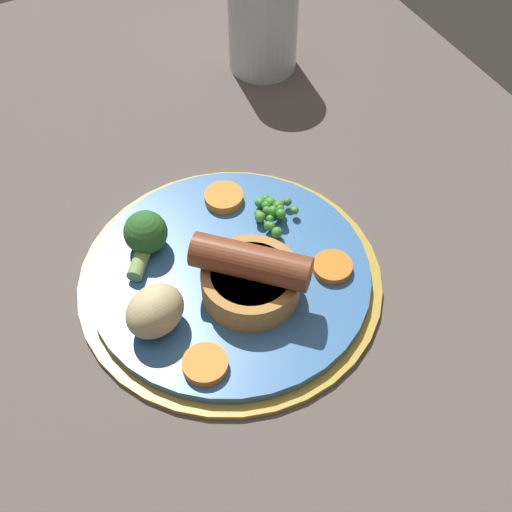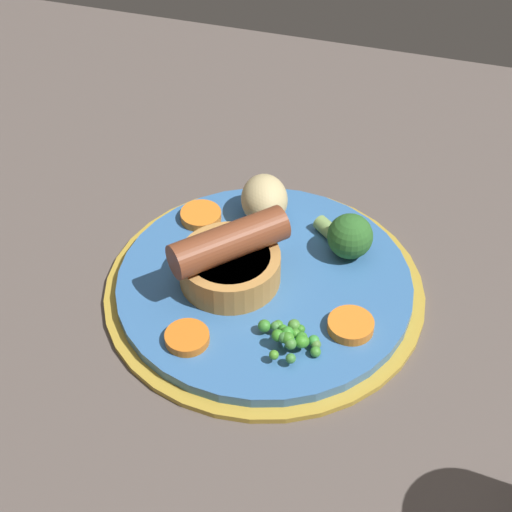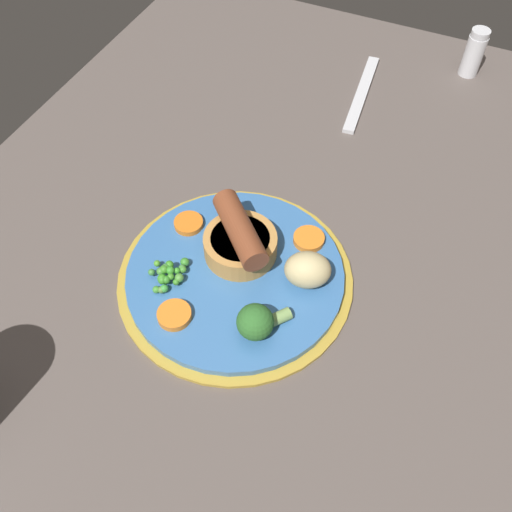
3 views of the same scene
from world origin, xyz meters
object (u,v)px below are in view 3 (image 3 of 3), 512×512
at_px(carrot_slice_0, 189,223).
at_px(carrot_slice_3, 174,315).
at_px(dinner_plate, 235,276).
at_px(salt_shaker, 474,53).
at_px(sausage_pudding, 239,243).
at_px(carrot_slice_4, 309,239).
at_px(pea_pile, 168,274).
at_px(broccoli_floret_near, 257,322).
at_px(fork, 362,93).
at_px(potato_chunk_1, 308,270).

distance_m(carrot_slice_0, carrot_slice_3, 0.12).
height_order(dinner_plate, salt_shaker, salt_shaker).
height_order(sausage_pudding, carrot_slice_4, sausage_pudding).
bearing_deg(sausage_pudding, pea_pile, 92.31).
bearing_deg(broccoli_floret_near, pea_pile, -61.16).
bearing_deg(pea_pile, carrot_slice_3, 36.22).
xyz_separation_m(carrot_slice_4, fork, (-0.30, -0.03, -0.01)).
distance_m(sausage_pudding, carrot_slice_3, 0.11).
bearing_deg(fork, carrot_slice_3, -13.28).
bearing_deg(carrot_slice_3, dinner_plate, 157.45).
relative_size(broccoli_floret_near, carrot_slice_0, 1.60).
xyz_separation_m(dinner_plate, pea_pile, (0.04, -0.06, 0.02)).
bearing_deg(carrot_slice_3, carrot_slice_4, 149.30).
relative_size(sausage_pudding, carrot_slice_4, 2.50).
xyz_separation_m(carrot_slice_4, salt_shaker, (-0.42, 0.10, 0.02)).
height_order(pea_pile, potato_chunk_1, potato_chunk_1).
xyz_separation_m(sausage_pudding, fork, (-0.35, 0.03, -0.03)).
bearing_deg(sausage_pudding, carrot_slice_0, 32.61).
bearing_deg(salt_shaker, broccoli_floret_near, -10.75).
bearing_deg(carrot_slice_0, carrot_slice_4, 104.72).
bearing_deg(broccoli_floret_near, carrot_slice_3, -38.01).
bearing_deg(sausage_pudding, potato_chunk_1, -137.44).
height_order(carrot_slice_0, carrot_slice_4, same).
height_order(dinner_plate, carrot_slice_4, carrot_slice_4).
relative_size(pea_pile, fork, 0.29).
bearing_deg(salt_shaker, carrot_slice_3, -18.35).
distance_m(pea_pile, carrot_slice_0, 0.08).
bearing_deg(carrot_slice_0, fork, 162.73).
xyz_separation_m(potato_chunk_1, carrot_slice_3, (0.10, -0.11, -0.02)).
bearing_deg(carrot_slice_0, broccoli_floret_near, 53.88).
relative_size(pea_pile, carrot_slice_0, 1.53).
bearing_deg(dinner_plate, carrot_slice_0, -116.08).
distance_m(pea_pile, broccoli_floret_near, 0.11).
distance_m(dinner_plate, potato_chunk_1, 0.08).
height_order(sausage_pudding, fork, sausage_pudding).
xyz_separation_m(carrot_slice_0, fork, (-0.33, 0.10, -0.01)).
relative_size(sausage_pudding, pea_pile, 1.72).
xyz_separation_m(dinner_plate, potato_chunk_1, (-0.02, 0.08, 0.03)).
distance_m(potato_chunk_1, fork, 0.36).
height_order(pea_pile, carrot_slice_0, pea_pile).
xyz_separation_m(pea_pile, salt_shaker, (-0.53, 0.22, 0.01)).
distance_m(sausage_pudding, broccoli_floret_near, 0.10).
height_order(potato_chunk_1, salt_shaker, salt_shaker).
bearing_deg(salt_shaker, sausage_pudding, -19.17).
bearing_deg(carrot_slice_4, carrot_slice_0, -75.28).
relative_size(sausage_pudding, salt_shaker, 1.25).
height_order(sausage_pudding, potato_chunk_1, sausage_pudding).
bearing_deg(broccoli_floret_near, dinner_plate, -99.09).
height_order(broccoli_floret_near, carrot_slice_0, broccoli_floret_near).
height_order(dinner_plate, broccoli_floret_near, broccoli_floret_near).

